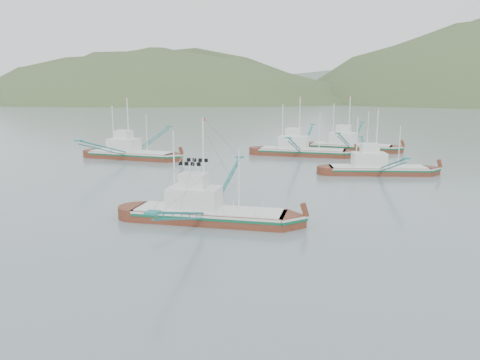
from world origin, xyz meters
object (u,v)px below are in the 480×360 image
(main_boat, at_px, (207,206))
(bg_boat_far, at_px, (301,147))
(bg_boat_left, at_px, (131,150))
(bg_boat_right, at_px, (378,162))
(bg_boat_extra, at_px, (350,142))

(main_boat, relative_size, bg_boat_far, 0.90)
(bg_boat_far, xyz_separation_m, bg_boat_left, (-27.56, -11.66, -0.02))
(bg_boat_far, bearing_deg, main_boat, -91.97)
(main_boat, xyz_separation_m, bg_boat_right, (15.03, 29.08, 0.34))
(main_boat, distance_m, bg_boat_right, 32.74)
(bg_boat_left, relative_size, bg_boat_extra, 0.99)
(bg_boat_right, relative_size, bg_boat_extra, 0.87)
(bg_boat_far, bearing_deg, bg_boat_left, -156.66)
(bg_boat_far, distance_m, bg_boat_extra, 12.64)
(bg_boat_left, bearing_deg, main_boat, -48.54)
(bg_boat_far, height_order, bg_boat_left, bg_boat_far)
(main_boat, relative_size, bg_boat_left, 0.91)
(bg_boat_right, distance_m, bg_boat_extra, 25.88)
(main_boat, distance_m, bg_boat_far, 44.91)
(bg_boat_right, bearing_deg, main_boat, -130.43)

